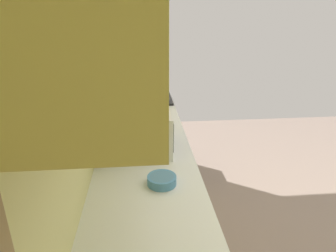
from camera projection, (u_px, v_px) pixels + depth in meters
The scene contains 5 objects.
wall_back at pixel (78, 103), 1.69m from camera, with size 3.94×0.12×2.59m, color #E0DA8A.
oven_range at pixel (144, 135), 3.37m from camera, with size 0.61×0.65×1.07m.
microwave at pixel (141, 128), 2.03m from camera, with size 0.49×0.41×0.28m.
bowl at pixel (162, 180), 1.62m from camera, with size 0.16×0.16×0.05m.
kettle at pixel (153, 110), 2.60m from camera, with size 0.15×0.11×0.17m.
Camera 1 is at (-1.66, 1.30, 1.79)m, focal length 31.71 mm.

